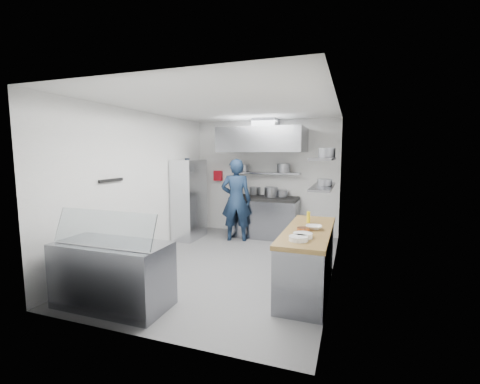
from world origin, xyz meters
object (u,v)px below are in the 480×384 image
at_px(gas_range, 264,218).
at_px(chef, 236,200).
at_px(display_case, 113,275).
at_px(wire_rack, 189,199).

height_order(gas_range, chef, chef).
bearing_deg(gas_range, display_case, -103.11).
xyz_separation_m(chef, wire_rack, (-1.10, -0.19, -0.02)).
bearing_deg(display_case, chef, 83.16).
height_order(wire_rack, display_case, wire_rack).
xyz_separation_m(wire_rack, display_case, (0.68, -3.37, -0.50)).
bearing_deg(display_case, gas_range, 76.89).
relative_size(gas_range, display_case, 1.07).
height_order(gas_range, display_case, gas_range).
bearing_deg(chef, gas_range, -149.08).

